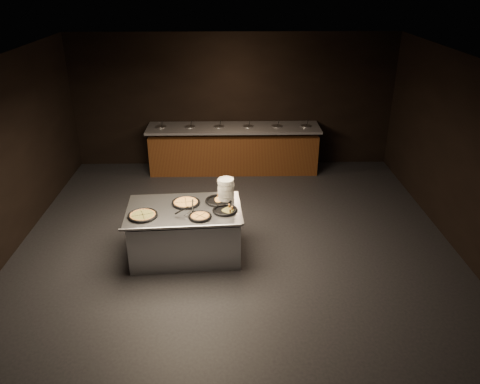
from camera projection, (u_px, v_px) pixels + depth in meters
The scene contains 11 objects.
room at pixel (236, 173), 6.58m from camera, with size 7.02×8.02×2.92m.
salad_bar at pixel (234, 152), 10.23m from camera, with size 3.70×0.83×1.18m.
serving_counter at pixel (185, 233), 7.16m from camera, with size 1.77×1.20×0.81m.
plate_stack at pixel (226, 190), 7.16m from camera, with size 0.25×0.25×0.35m, color white.
pan_veggie_whole at pixel (143, 215), 6.74m from camera, with size 0.43×0.43×0.04m.
pan_cheese_whole at pixel (186, 203), 7.11m from camera, with size 0.43×0.43×0.04m.
pan_cheese_slices_a at pixel (219, 201), 7.18m from camera, with size 0.41×0.41×0.04m.
pan_cheese_slices_b at pixel (200, 216), 6.71m from camera, with size 0.34×0.34×0.04m.
pan_veggie_slices at pixel (225, 210), 6.89m from camera, with size 0.37×0.37×0.04m.
server_left at pixel (193, 205), 6.90m from camera, with size 0.10×0.31×0.15m.
server_right at pixel (185, 212), 6.72m from camera, with size 0.33×0.10×0.16m.
Camera 1 is at (-0.07, -6.07, 4.02)m, focal length 35.00 mm.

